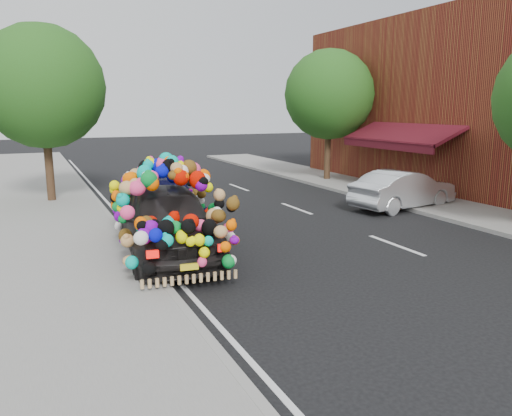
{
  "coord_description": "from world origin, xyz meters",
  "views": [
    {
      "loc": [
        -4.49,
        -9.32,
        3.33
      ],
      "look_at": [
        -0.14,
        0.14,
        1.23
      ],
      "focal_mm": 35.0,
      "sensor_mm": 36.0,
      "label": 1
    }
  ],
  "objects": [
    {
      "name": "lane_markings",
      "position": [
        3.6,
        0.0,
        0.01
      ],
      "size": [
        6.0,
        50.0,
        0.01
      ],
      "primitive_type": null,
      "color": "silver",
      "rests_on": "ground"
    },
    {
      "name": "footpath_far",
      "position": [
        8.2,
        3.0,
        0.06
      ],
      "size": [
        3.0,
        40.0,
        0.12
      ],
      "primitive_type": "cube",
      "color": "gray",
      "rests_on": "ground"
    },
    {
      "name": "navy_sedan",
      "position": [
        -0.97,
        4.73,
        0.68
      ],
      "size": [
        2.44,
        4.87,
        1.36
      ],
      "primitive_type": "imported",
      "rotation": [
        0.0,
        0.0,
        -0.12
      ],
      "color": "black",
      "rests_on": "ground"
    },
    {
      "name": "plush_art_car",
      "position": [
        -1.72,
        1.49,
        1.17
      ],
      "size": [
        2.76,
        5.17,
        2.27
      ],
      "rotation": [
        0.0,
        0.0,
        -0.1
      ],
      "color": "black",
      "rests_on": "ground"
    },
    {
      "name": "ground",
      "position": [
        0.0,
        0.0,
        0.0
      ],
      "size": [
        100.0,
        100.0,
        0.0
      ],
      "primitive_type": "plane",
      "color": "black",
      "rests_on": "ground"
    },
    {
      "name": "silver_hatchback",
      "position": [
        6.85,
        3.54,
        0.64
      ],
      "size": [
        4.07,
        1.96,
        1.29
      ],
      "primitive_type": "imported",
      "rotation": [
        0.0,
        0.0,
        1.73
      ],
      "color": "silver",
      "rests_on": "ground"
    },
    {
      "name": "kerb",
      "position": [
        -2.35,
        0.0,
        0.07
      ],
      "size": [
        0.15,
        60.0,
        0.13
      ],
      "primitive_type": "cube",
      "color": "gray",
      "rests_on": "ground"
    },
    {
      "name": "tree_near_sidewalk",
      "position": [
        -3.8,
        9.5,
        4.02
      ],
      "size": [
        4.2,
        4.2,
        6.13
      ],
      "color": "#332114",
      "rests_on": "ground"
    },
    {
      "name": "tree_far_b",
      "position": [
        8.0,
        10.0,
        3.89
      ],
      "size": [
        4.0,
        4.0,
        5.9
      ],
      "color": "#332114",
      "rests_on": "ground"
    },
    {
      "name": "sidewalk",
      "position": [
        -4.3,
        0.0,
        0.06
      ],
      "size": [
        4.0,
        60.0,
        0.12
      ],
      "primitive_type": "cube",
      "color": "gray",
      "rests_on": "ground"
    }
  ]
}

